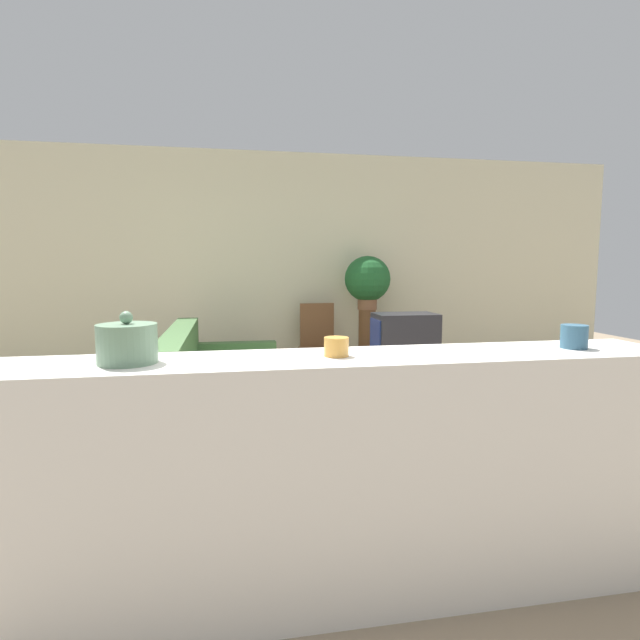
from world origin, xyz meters
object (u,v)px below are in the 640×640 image
at_px(couch, 221,394).
at_px(television, 404,338).
at_px(decorative_bowl, 127,343).
at_px(wooden_chair, 319,342).
at_px(potted_plant, 368,280).

xyz_separation_m(couch, television, (1.81, 0.49, 0.37)).
distance_m(television, decorative_bowl, 3.55).
xyz_separation_m(television, wooden_chair, (-0.73, 0.82, -0.15)).
xyz_separation_m(couch, decorative_bowl, (-0.29, -2.33, 0.81)).
distance_m(wooden_chair, decorative_bowl, 3.94).
distance_m(couch, potted_plant, 2.33).
bearing_deg(couch, television, 15.25).
bearing_deg(couch, potted_plant, 38.87).
height_order(couch, television, television).
distance_m(couch, decorative_bowl, 2.48).
height_order(couch, potted_plant, potted_plant).
bearing_deg(couch, wooden_chair, 50.59).
relative_size(couch, decorative_bowl, 9.55).
bearing_deg(wooden_chair, couch, -129.41).
bearing_deg(wooden_chair, decorative_bowl, -110.67).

